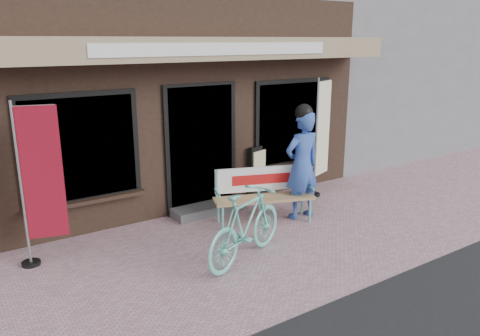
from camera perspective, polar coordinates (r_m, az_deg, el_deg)
ground at (r=6.78m, az=3.72°, el=-9.84°), size 70.00×70.00×0.00m
storefront at (r=10.51m, az=-13.21°, el=15.58°), size 7.00×6.77×6.00m
neighbor_right_near at (r=16.04m, az=16.72°, el=14.47°), size 10.00×7.00×5.60m
bench at (r=7.62m, az=2.80°, el=-2.72°), size 1.67×0.94×0.88m
person at (r=7.71m, az=7.58°, el=0.60°), size 0.66×0.44×1.91m
bicycle at (r=6.27m, az=0.73°, el=-7.04°), size 1.71×1.05×0.99m
nobori_red at (r=6.50m, az=-23.24°, el=-1.61°), size 0.65×0.29×2.18m
nobori_cream at (r=8.98m, az=9.90°, el=4.01°), size 0.66×0.36×2.23m
menu_stand at (r=8.76m, az=2.24°, el=-0.38°), size 0.50×0.24×0.99m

